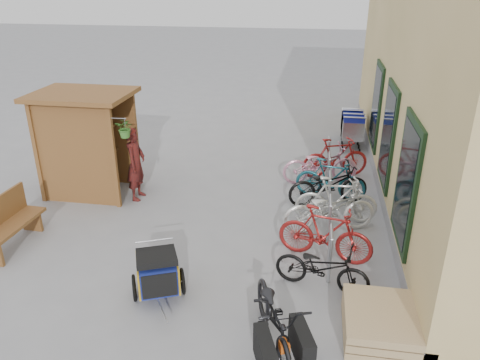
% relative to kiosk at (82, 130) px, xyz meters
% --- Properties ---
extents(ground, '(80.00, 80.00, 0.00)m').
position_rel_kiosk_xyz_m(ground, '(3.28, -2.47, -1.55)').
color(ground, gray).
extents(kiosk, '(2.49, 1.65, 2.40)m').
position_rel_kiosk_xyz_m(kiosk, '(0.00, 0.00, 0.00)').
color(kiosk, brown).
rests_on(kiosk, ground).
extents(bike_rack, '(0.05, 5.35, 0.86)m').
position_rel_kiosk_xyz_m(bike_rack, '(5.58, -0.07, -1.04)').
color(bike_rack, '#A5A8AD').
rests_on(bike_rack, ground).
extents(pallet_stack, '(1.00, 1.20, 0.40)m').
position_rel_kiosk_xyz_m(pallet_stack, '(6.28, -3.87, -1.34)').
color(pallet_stack, tan).
rests_on(pallet_stack, ground).
extents(bench, '(0.54, 1.59, 1.00)m').
position_rel_kiosk_xyz_m(bench, '(-0.40, -2.54, -1.04)').
color(bench, brown).
rests_on(bench, ground).
extents(shopping_carts, '(0.62, 1.72, 1.12)m').
position_rel_kiosk_xyz_m(shopping_carts, '(6.28, 4.47, -0.90)').
color(shopping_carts, silver).
rests_on(shopping_carts, ground).
extents(child_trailer, '(0.93, 1.40, 0.82)m').
position_rel_kiosk_xyz_m(child_trailer, '(2.87, -3.51, -1.10)').
color(child_trailer, '#1B2F99').
rests_on(child_trailer, ground).
extents(cargo_bike, '(1.25, 2.02, 1.00)m').
position_rel_kiosk_xyz_m(cargo_bike, '(4.83, -4.40, -1.06)').
color(cargo_bike, black).
rests_on(cargo_bike, ground).
extents(person_kiosk, '(0.41, 0.62, 1.70)m').
position_rel_kiosk_xyz_m(person_kiosk, '(1.25, -0.12, -0.70)').
color(person_kiosk, maroon).
rests_on(person_kiosk, ground).
extents(bike_0, '(1.65, 0.88, 0.82)m').
position_rel_kiosk_xyz_m(bike_0, '(5.45, -2.90, -1.14)').
color(bike_0, black).
rests_on(bike_0, ground).
extents(bike_1, '(1.79, 0.87, 1.04)m').
position_rel_kiosk_xyz_m(bike_1, '(5.49, -1.98, -1.03)').
color(bike_1, maroon).
rests_on(bike_1, ground).
extents(bike_2, '(2.00, 1.24, 0.99)m').
position_rel_kiosk_xyz_m(bike_2, '(5.58, -0.96, -1.06)').
color(bike_2, silver).
rests_on(bike_2, ground).
extents(bike_3, '(1.72, 0.59, 1.01)m').
position_rel_kiosk_xyz_m(bike_3, '(5.72, -0.54, -1.04)').
color(bike_3, silver).
rests_on(bike_3, ground).
extents(bike_4, '(1.94, 1.21, 0.96)m').
position_rel_kiosk_xyz_m(bike_4, '(5.57, 0.26, -1.07)').
color(bike_4, black).
rests_on(bike_4, ground).
extents(bike_5, '(1.66, 0.72, 0.96)m').
position_rel_kiosk_xyz_m(bike_5, '(5.62, 0.58, -1.07)').
color(bike_5, '#1A5969').
rests_on(bike_5, ground).
extents(bike_6, '(1.96, 1.10, 0.98)m').
position_rel_kiosk_xyz_m(bike_6, '(5.38, 1.44, -1.06)').
color(bike_6, '#CE85A1').
rests_on(bike_6, ground).
extents(bike_7, '(1.80, 1.04, 1.04)m').
position_rel_kiosk_xyz_m(bike_7, '(5.75, 1.87, -1.03)').
color(bike_7, maroon).
rests_on(bike_7, ground).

